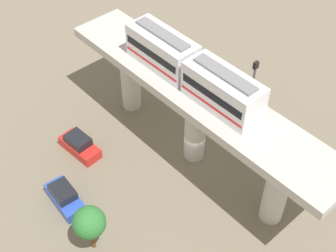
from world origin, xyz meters
TOP-DOWN VIEW (x-y plane):
  - ground_plane at (0.00, 0.00)m, footprint 120.00×120.00m
  - viaduct at (0.00, 0.00)m, footprint 5.20×28.00m
  - train at (0.00, 0.80)m, footprint 2.64×13.55m
  - parked_car_red at (-7.58, 7.45)m, footprint 2.13×4.33m
  - parked_car_blue at (-11.89, 3.37)m, footprint 2.13×4.33m
  - tree_near_viaduct at (-12.56, -1.65)m, footprint 2.56×2.56m
  - signal_post at (3.40, -2.89)m, footprint 0.44×0.28m

SIDE VIEW (x-z plane):
  - ground_plane at x=0.00m, z-range 0.00..0.00m
  - parked_car_red at x=-7.58m, z-range -0.14..1.62m
  - parked_car_blue at x=-11.89m, z-range -0.14..1.62m
  - tree_near_viaduct at x=-12.56m, z-range 0.96..5.51m
  - signal_post at x=3.40m, z-range 0.53..11.20m
  - viaduct at x=0.00m, z-range 2.01..10.08m
  - train at x=0.00m, z-range 7.99..11.23m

